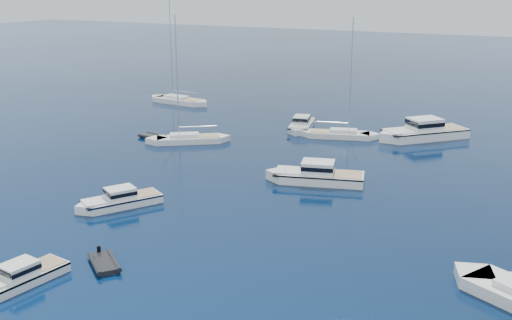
% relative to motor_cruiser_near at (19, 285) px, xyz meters
% --- Properties ---
extents(ground, '(400.00, 400.00, 0.00)m').
position_rel_motor_cruiser_near_xyz_m(ground, '(3.74, 3.04, 0.00)').
color(ground, navy).
rests_on(ground, ground).
extents(motor_cruiser_near, '(3.33, 7.55, 1.91)m').
position_rel_motor_cruiser_near_xyz_m(motor_cruiser_near, '(0.00, 0.00, 0.00)').
color(motor_cruiser_near, white).
rests_on(motor_cruiser_near, ground).
extents(motor_cruiser_left, '(6.26, 8.18, 2.12)m').
position_rel_motor_cruiser_near_xyz_m(motor_cruiser_left, '(-3.46, 14.41, 0.00)').
color(motor_cruiser_left, white).
rests_on(motor_cruiser_left, ground).
extents(motor_cruiser_centre, '(10.69, 5.76, 2.69)m').
position_rel_motor_cruiser_near_xyz_m(motor_cruiser_centre, '(9.22, 28.35, 0.00)').
color(motor_cruiser_centre, white).
rests_on(motor_cruiser_centre, ground).
extents(motor_cruiser_distant, '(11.42, 11.63, 3.28)m').
position_rel_motor_cruiser_near_xyz_m(motor_cruiser_distant, '(14.59, 50.14, 0.00)').
color(motor_cruiser_distant, white).
rests_on(motor_cruiser_distant, ground).
extents(motor_cruiser_horizon, '(4.51, 8.88, 2.23)m').
position_rel_motor_cruiser_near_xyz_m(motor_cruiser_horizon, '(-0.62, 48.00, 0.00)').
color(motor_cruiser_horizon, silver).
rests_on(motor_cruiser_horizon, ground).
extents(sailboat_mid_l, '(10.29, 8.41, 15.65)m').
position_rel_motor_cruiser_near_xyz_m(sailboat_mid_l, '(-10.11, 35.61, 0.00)').
color(sailboat_mid_l, white).
rests_on(sailboat_mid_l, ground).
extents(sailboat_centre, '(10.67, 5.50, 15.18)m').
position_rel_motor_cruiser_near_xyz_m(sailboat_centre, '(5.37, 46.14, 0.00)').
color(sailboat_centre, silver).
rests_on(sailboat_centre, ground).
extents(sailboat_far_l, '(11.94, 4.24, 17.18)m').
position_rel_motor_cruiser_near_xyz_m(sailboat_far_l, '(-24.86, 55.60, 0.00)').
color(sailboat_far_l, white).
rests_on(sailboat_far_l, ground).
extents(tender_grey_near, '(4.06, 3.79, 0.95)m').
position_rel_motor_cruiser_near_xyz_m(tender_grey_near, '(3.11, 4.67, 0.00)').
color(tender_grey_near, black).
rests_on(tender_grey_near, ground).
extents(tender_grey_far, '(4.33, 2.74, 0.95)m').
position_rel_motor_cruiser_near_xyz_m(tender_grey_far, '(-14.86, 35.27, 0.00)').
color(tender_grey_far, black).
rests_on(tender_grey_far, ground).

